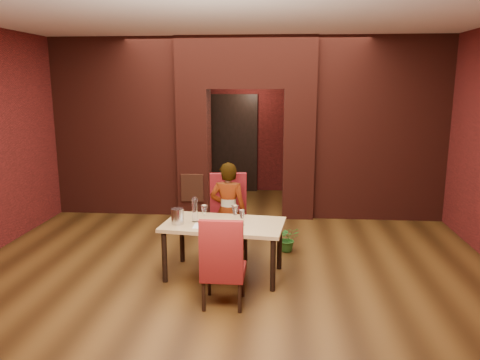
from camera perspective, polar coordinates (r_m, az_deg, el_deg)
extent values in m
plane|color=#4C3013|center=(6.87, -0.52, -8.75)|extent=(8.00, 8.00, 0.00)
cube|color=silver|center=(6.48, -0.58, 18.77)|extent=(7.00, 8.00, 0.04)
cube|color=maroon|center=(10.45, 1.55, 7.36)|extent=(7.00, 0.04, 3.20)
cube|color=maroon|center=(2.61, -8.96, -6.61)|extent=(7.00, 0.04, 3.20)
cube|color=maroon|center=(8.64, -5.57, 3.36)|extent=(0.55, 0.55, 2.30)
cube|color=maroon|center=(8.51, 7.14, 3.19)|extent=(0.55, 0.55, 2.30)
cube|color=maroon|center=(8.43, 0.77, 14.11)|extent=(2.45, 0.55, 0.90)
cube|color=maroon|center=(8.95, -14.60, 6.23)|extent=(2.28, 0.35, 3.20)
cube|color=maroon|center=(8.62, 16.69, 5.91)|extent=(2.28, 0.35, 3.20)
cube|color=brown|center=(8.47, -5.84, -0.96)|extent=(0.40, 0.03, 0.50)
cube|color=black|center=(10.48, -0.67, 4.36)|extent=(0.90, 0.08, 2.10)
cube|color=black|center=(10.44, -0.69, 4.33)|extent=(1.02, 0.04, 2.22)
cube|color=tan|center=(5.98, -1.97, -8.43)|extent=(1.57, 0.99, 0.70)
cube|color=maroon|center=(6.57, -1.36, -4.45)|extent=(0.60, 0.60, 1.15)
cube|color=maroon|center=(5.19, -2.01, -9.75)|extent=(0.47, 0.47, 1.02)
imported|color=white|center=(6.43, -1.46, -3.82)|extent=(0.52, 0.35, 1.37)
cube|color=white|center=(5.75, -4.12, -5.62)|extent=(0.31, 0.23, 0.00)
cylinder|color=#B3B3BA|center=(5.85, -7.61, -4.41)|extent=(0.16, 0.16, 0.19)
cylinder|color=white|center=(5.90, -5.53, -3.58)|extent=(0.07, 0.07, 0.32)
imported|color=#2D7126|center=(6.89, 5.81, -7.13)|extent=(0.38, 0.35, 0.37)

